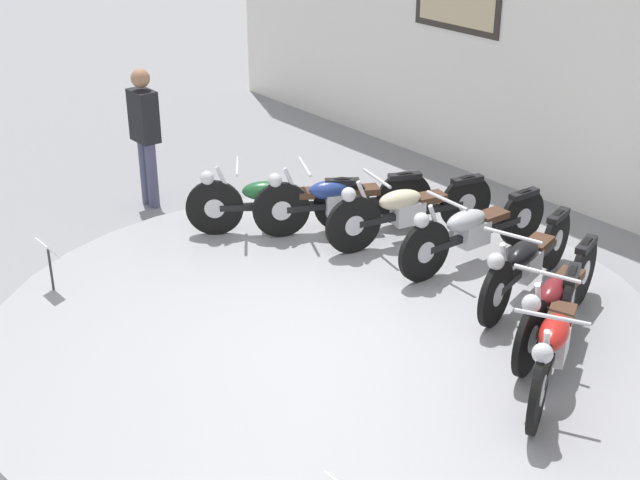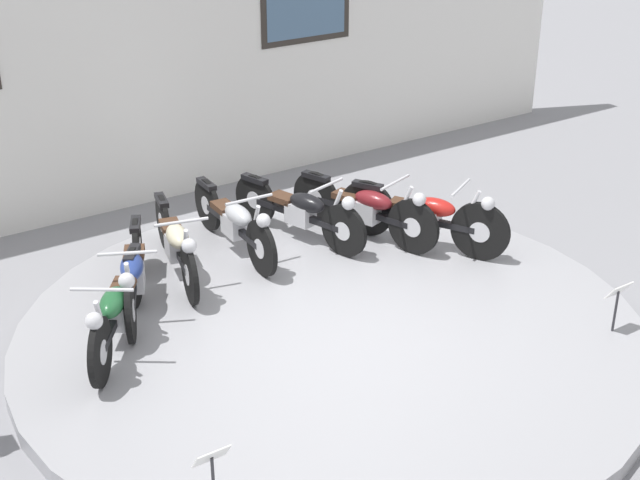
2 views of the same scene
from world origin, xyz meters
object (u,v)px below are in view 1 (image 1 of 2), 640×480
(motorcycle_blue, at_px, (340,199))
(motorcycle_cream, at_px, (408,208))
(motorcycle_black, at_px, (526,260))
(motorcycle_red, at_px, (555,339))
(visitor_standing, at_px, (145,130))
(motorcycle_green, at_px, (274,200))
(motorcycle_silver, at_px, (472,229))
(info_placard_front_left, at_px, (49,255))
(motorcycle_maroon, at_px, (557,298))

(motorcycle_blue, xyz_separation_m, motorcycle_cream, (0.64, 0.38, 0.00))
(motorcycle_black, xyz_separation_m, motorcycle_red, (1.04, -0.94, 0.03))
(visitor_standing, bearing_deg, motorcycle_green, 13.88)
(motorcycle_silver, relative_size, motorcycle_red, 1.09)
(motorcycle_cream, relative_size, motorcycle_black, 1.01)
(motorcycle_blue, distance_m, motorcycle_silver, 1.50)
(motorcycle_blue, relative_size, info_placard_front_left, 3.48)
(info_placard_front_left, bearing_deg, visitor_standing, 129.36)
(motorcycle_silver, bearing_deg, motorcycle_blue, -159.93)
(motorcycle_silver, distance_m, motorcycle_red, 2.11)
(motorcycle_maroon, bearing_deg, motorcycle_cream, 170.06)
(visitor_standing, bearing_deg, motorcycle_maroon, 11.39)
(motorcycle_cream, distance_m, motorcycle_maroon, 2.21)
(motorcycle_red, bearing_deg, motorcycle_green, -180.00)
(motorcycle_black, distance_m, motorcycle_red, 1.40)
(motorcycle_green, height_order, info_placard_front_left, motorcycle_green)
(motorcycle_blue, bearing_deg, motorcycle_cream, 30.71)
(motorcycle_green, xyz_separation_m, motorcycle_silver, (1.81, 1.08, 0.00))
(info_placard_front_left, bearing_deg, motorcycle_green, 83.06)
(motorcycle_black, bearing_deg, motorcycle_red, -42.32)
(motorcycle_cream, relative_size, motorcycle_silver, 0.98)
(motorcycle_silver, distance_m, motorcycle_black, 0.79)
(motorcycle_maroon, height_order, visitor_standing, visitor_standing)
(info_placard_front_left, relative_size, visitor_standing, 0.31)
(motorcycle_silver, distance_m, visitor_standing, 4.01)
(motorcycle_black, xyz_separation_m, visitor_standing, (-4.46, -1.41, 0.40))
(motorcycle_silver, bearing_deg, motorcycle_green, -149.25)
(motorcycle_silver, bearing_deg, visitor_standing, -157.29)
(motorcycle_green, height_order, motorcycle_black, motorcycle_green)
(motorcycle_blue, height_order, motorcycle_black, motorcycle_blue)
(motorcycle_green, distance_m, motorcycle_red, 3.63)
(motorcycle_cream, distance_m, motorcycle_silver, 0.78)
(motorcycle_silver, height_order, motorcycle_red, motorcycle_red)
(motorcycle_cream, height_order, visitor_standing, visitor_standing)
(motorcycle_green, xyz_separation_m, motorcycle_red, (3.63, 0.00, 0.02))
(motorcycle_cream, xyz_separation_m, info_placard_front_left, (-1.34, -3.33, -0.01))
(motorcycle_blue, xyz_separation_m, motorcycle_maroon, (2.82, -0.00, 0.01))
(info_placard_front_left, bearing_deg, motorcycle_black, 49.17)
(motorcycle_black, relative_size, visitor_standing, 1.15)
(motorcycle_red, height_order, info_placard_front_left, motorcycle_red)
(visitor_standing, bearing_deg, motorcycle_blue, 24.29)
(motorcycle_maroon, bearing_deg, motorcycle_silver, 159.88)
(motorcycle_black, height_order, visitor_standing, visitor_standing)
(info_placard_front_left, height_order, visitor_standing, visitor_standing)
(motorcycle_cream, bearing_deg, motorcycle_green, -137.88)
(motorcycle_cream, relative_size, motorcycle_red, 1.06)
(visitor_standing, bearing_deg, motorcycle_cream, 25.77)
(motorcycle_blue, distance_m, visitor_standing, 2.53)
(motorcycle_blue, xyz_separation_m, visitor_standing, (-2.27, -1.03, 0.39))
(motorcycle_black, distance_m, motorcycle_maroon, 0.74)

